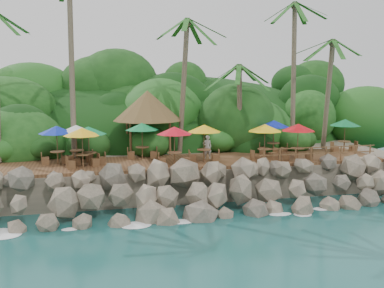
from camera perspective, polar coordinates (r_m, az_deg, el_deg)
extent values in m
plane|color=#19514F|center=(24.85, 3.14, -9.77)|extent=(140.00, 140.00, 0.00)
cube|color=gray|center=(39.80, -3.22, -1.30)|extent=(32.00, 25.20, 2.10)
ellipsoid|color=#143811|center=(47.28, -4.74, -1.06)|extent=(44.80, 28.00, 15.40)
cube|color=brown|center=(29.94, 0.00, -2.27)|extent=(26.00, 5.00, 0.20)
ellipsoid|color=white|center=(24.36, -18.25, -10.50)|extent=(1.20, 0.80, 0.06)
ellipsoid|color=white|center=(24.24, -11.06, -10.31)|extent=(1.20, 0.80, 0.06)
ellipsoid|color=white|center=(24.50, -3.92, -9.97)|extent=(1.20, 0.80, 0.06)
ellipsoid|color=white|center=(25.11, 2.95, -9.50)|extent=(1.20, 0.80, 0.06)
ellipsoid|color=white|center=(26.06, 9.39, -8.93)|extent=(1.20, 0.80, 0.06)
ellipsoid|color=white|center=(27.30, 15.29, -8.32)|extent=(1.20, 0.80, 0.06)
ellipsoid|color=white|center=(28.81, 20.60, -7.68)|extent=(1.20, 0.80, 0.06)
cylinder|color=brown|center=(31.34, -15.20, 9.95)|extent=(0.40, 2.41, 12.79)
cylinder|color=brown|center=(32.33, -1.11, 7.25)|extent=(1.02, 0.87, 9.59)
ellipsoid|color=#23601E|center=(32.59, -1.14, 15.71)|extent=(6.00, 6.00, 2.40)
cylinder|color=brown|center=(32.95, 6.14, 4.44)|extent=(0.83, 1.02, 6.40)
ellipsoid|color=#23601E|center=(32.89, 6.23, 10.01)|extent=(6.00, 6.00, 2.40)
cylinder|color=brown|center=(34.79, 12.91, 8.36)|extent=(0.77, 1.50, 11.08)
ellipsoid|color=#23601E|center=(35.25, 13.22, 17.42)|extent=(6.00, 6.00, 2.40)
cylinder|color=brown|center=(35.89, 17.05, 5.97)|extent=(0.54, 1.01, 8.31)
ellipsoid|color=#23601E|center=(35.98, 17.34, 12.58)|extent=(6.00, 6.00, 2.40)
cylinder|color=brown|center=(31.35, -7.89, 0.54)|extent=(0.16, 0.16, 2.40)
cylinder|color=brown|center=(31.71, -2.85, 0.70)|extent=(0.16, 0.16, 2.40)
cylinder|color=brown|center=(34.11, -8.31, 1.16)|extent=(0.16, 0.16, 2.40)
cylinder|color=brown|center=(34.45, -3.66, 1.30)|extent=(0.16, 0.16, 2.40)
cone|color=brown|center=(32.66, -5.74, 4.94)|extent=(5.04, 5.04, 2.20)
cylinder|color=brown|center=(29.27, 1.55, -1.52)|extent=(0.09, 0.09, 0.80)
cylinder|color=brown|center=(29.20, 1.55, -0.72)|extent=(0.91, 0.91, 0.05)
cylinder|color=brown|center=(29.15, 1.55, 0.02)|extent=(0.05, 0.05, 2.39)
cone|color=yellow|center=(29.01, 1.56, 2.03)|extent=(2.28, 2.28, 0.49)
cube|color=brown|center=(29.24, 0.06, -1.83)|extent=(0.52, 0.52, 0.50)
cube|color=brown|center=(29.38, 3.03, -1.79)|extent=(0.52, 0.52, 0.50)
cylinder|color=brown|center=(28.20, -13.83, -2.14)|extent=(0.09, 0.09, 0.80)
cylinder|color=brown|center=(28.13, -13.86, -1.32)|extent=(0.91, 0.91, 0.05)
cylinder|color=brown|center=(28.07, -13.88, -0.55)|extent=(0.05, 0.05, 2.39)
cone|color=yellow|center=(27.94, -13.96, 1.54)|extent=(2.28, 2.28, 0.49)
cube|color=brown|center=(28.01, -15.30, -2.59)|extent=(0.58, 0.58, 0.50)
cube|color=brown|center=(28.47, -12.36, -2.31)|extent=(0.58, 0.58, 0.50)
cylinder|color=brown|center=(29.89, -14.54, -1.58)|extent=(0.09, 0.09, 0.80)
cylinder|color=brown|center=(29.82, -14.57, -0.80)|extent=(0.91, 0.91, 0.05)
cylinder|color=brown|center=(29.77, -14.59, -0.08)|extent=(0.05, 0.05, 2.39)
cone|color=silver|center=(29.64, -14.67, 1.90)|extent=(2.28, 2.28, 0.49)
cube|color=brown|center=(29.90, -15.98, -1.93)|extent=(0.49, 0.49, 0.50)
cube|color=brown|center=(29.95, -13.07, -1.81)|extent=(0.49, 0.49, 0.50)
cylinder|color=brown|center=(29.74, -16.86, -1.73)|extent=(0.09, 0.09, 0.80)
cylinder|color=brown|center=(29.67, -16.89, -0.94)|extent=(0.91, 0.91, 0.05)
cylinder|color=brown|center=(29.61, -16.92, -0.21)|extent=(0.05, 0.05, 2.39)
cone|color=#0D24AC|center=(29.48, -17.01, 1.77)|extent=(2.28, 2.28, 0.49)
cube|color=brown|center=(29.74, -18.31, -2.09)|extent=(0.51, 0.51, 0.50)
cube|color=brown|center=(29.81, -15.38, -1.94)|extent=(0.51, 0.51, 0.50)
cylinder|color=brown|center=(34.98, 18.94, -0.35)|extent=(0.09, 0.09, 0.80)
cylinder|color=brown|center=(34.92, 18.97, 0.32)|extent=(0.91, 0.91, 0.05)
cylinder|color=brown|center=(34.87, 19.00, 0.94)|extent=(0.05, 0.05, 2.39)
cone|color=#0B6A34|center=(34.76, 19.08, 2.63)|extent=(2.28, 2.28, 0.49)
cube|color=brown|center=(34.61, 17.86, -0.64)|extent=(0.46, 0.46, 0.50)
cube|color=brown|center=(35.40, 19.98, -0.55)|extent=(0.46, 0.46, 0.50)
cylinder|color=brown|center=(28.09, -2.26, -1.94)|extent=(0.09, 0.09, 0.80)
cylinder|color=brown|center=(28.02, -2.26, -1.11)|extent=(0.91, 0.91, 0.05)
cylinder|color=brown|center=(27.96, -2.27, -0.34)|extent=(0.05, 0.05, 2.39)
cone|color=red|center=(27.82, -2.28, 1.76)|extent=(2.28, 2.28, 0.49)
cube|color=brown|center=(28.15, -3.80, -2.25)|extent=(0.54, 0.54, 0.50)
cube|color=brown|center=(28.12, -0.70, -2.25)|extent=(0.54, 0.54, 0.50)
cylinder|color=brown|center=(30.54, -6.39, -1.15)|extent=(0.09, 0.09, 0.80)
cylinder|color=brown|center=(30.48, -6.40, -0.39)|extent=(0.91, 0.91, 0.05)
cylinder|color=brown|center=(30.42, -6.42, 0.32)|extent=(0.05, 0.05, 2.39)
cone|color=#0D7D3C|center=(30.30, -6.45, 2.25)|extent=(2.28, 2.28, 0.49)
cube|color=brown|center=(30.57, -7.81, -1.46)|extent=(0.50, 0.50, 0.50)
cube|color=brown|center=(30.59, -4.96, -1.41)|extent=(0.50, 0.50, 0.50)
cylinder|color=brown|center=(29.93, 9.27, -1.41)|extent=(0.09, 0.09, 0.80)
cylinder|color=brown|center=(29.86, 9.29, -0.63)|extent=(0.91, 0.91, 0.05)
cylinder|color=brown|center=(29.80, 9.31, 0.09)|extent=(0.05, 0.05, 2.39)
cone|color=yellow|center=(29.67, 9.36, 2.07)|extent=(2.28, 2.28, 0.49)
cube|color=brown|center=(29.49, 8.11, -1.83)|extent=(0.57, 0.57, 0.50)
cube|color=brown|center=(30.43, 10.39, -1.57)|extent=(0.57, 0.57, 0.50)
cylinder|color=brown|center=(30.66, 13.38, -1.29)|extent=(0.09, 0.09, 0.80)
cylinder|color=brown|center=(30.60, 13.40, -0.53)|extent=(0.91, 0.91, 0.05)
cylinder|color=brown|center=(30.54, 13.43, 0.17)|extent=(0.05, 0.05, 2.39)
cone|color=red|center=(30.42, 13.49, 2.10)|extent=(2.28, 2.28, 0.49)
cube|color=brown|center=(30.63, 11.95, -1.55)|extent=(0.59, 0.59, 0.50)
cube|color=brown|center=(30.77, 14.78, -1.60)|extent=(0.59, 0.59, 0.50)
cylinder|color=brown|center=(32.77, 10.40, -0.59)|extent=(0.09, 0.09, 0.80)
cylinder|color=brown|center=(32.71, 10.42, 0.12)|extent=(0.91, 0.91, 0.05)
cylinder|color=brown|center=(32.66, 10.43, 0.78)|extent=(0.05, 0.05, 2.39)
cone|color=#0C1EA4|center=(32.54, 10.48, 2.59)|extent=(2.28, 2.28, 0.49)
cube|color=brown|center=(32.79, 9.06, -0.82)|extent=(0.60, 0.60, 0.50)
cube|color=brown|center=(32.81, 11.72, -0.89)|extent=(0.60, 0.60, 0.50)
cylinder|color=brown|center=(28.82, -13.05, -1.89)|extent=(0.09, 0.09, 0.80)
cylinder|color=brown|center=(28.75, -13.08, -1.08)|extent=(0.91, 0.91, 0.05)
cylinder|color=brown|center=(28.69, -13.10, -0.33)|extent=(0.05, 0.05, 2.39)
cone|color=#0D7D42|center=(28.56, -13.17, 1.71)|extent=(2.28, 2.28, 0.49)
cube|color=brown|center=(28.83, -14.55, -2.25)|extent=(0.47, 0.47, 0.50)
cube|color=brown|center=(28.88, -11.53, -2.13)|extent=(0.47, 0.47, 0.50)
cylinder|color=brown|center=(28.87, 9.22, -1.57)|extent=(0.10, 0.10, 1.00)
cylinder|color=brown|center=(29.30, 11.22, -1.48)|extent=(0.10, 0.10, 1.00)
cylinder|color=brown|center=(29.76, 13.15, -1.38)|extent=(0.10, 0.10, 1.00)
cylinder|color=brown|center=(30.26, 15.03, -1.29)|extent=(0.10, 0.10, 1.00)
cylinder|color=brown|center=(30.79, 16.84, -1.20)|extent=(0.10, 0.10, 1.00)
cylinder|color=brown|center=(31.35, 18.58, -1.12)|extent=(0.10, 0.10, 1.00)
cylinder|color=brown|center=(31.93, 20.27, -1.03)|extent=(0.10, 0.10, 1.00)
cylinder|color=brown|center=(32.54, 21.89, -0.95)|extent=(0.10, 0.10, 1.00)
cube|color=brown|center=(30.45, 15.97, -0.41)|extent=(8.30, 0.06, 0.06)
cube|color=brown|center=(30.51, 15.94, -1.16)|extent=(8.30, 0.06, 0.06)
imported|color=silver|center=(30.29, 1.97, -0.40)|extent=(0.62, 0.43, 1.63)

